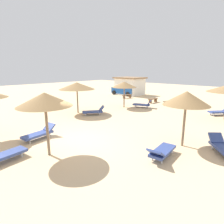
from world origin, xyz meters
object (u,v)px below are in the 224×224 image
Objects in this scene: parasol_5 at (77,86)px; lounger_0 at (223,147)px; parasol_1 at (45,100)px; parasol_4 at (124,85)px; beach_cabana at (130,86)px; lounger_6 at (162,151)px; bench_1 at (127,96)px; lounger_2 at (221,112)px; bench_2 at (153,100)px; lounger_4 at (143,104)px; bench_0 at (169,102)px; lounger_5 at (94,111)px; lounger_1 at (40,133)px; parasol_0 at (186,98)px; parked_car at (124,89)px; lounger_7 at (2,155)px.

lounger_0 is at bearing -1.47° from parasol_5.
parasol_4 is at bearing 112.26° from parasol_1.
beach_cabana is (-5.34, 7.79, -0.97)m from parasol_4.
bench_1 is at bearing 133.82° from lounger_6.
bench_2 is at bearing 170.33° from lounger_2.
beach_cabana is at bearing 135.96° from lounger_4.
bench_0 is at bearing 128.36° from lounger_0.
lounger_0 is 9.95m from lounger_5.
lounger_4 is 1.03× the size of lounger_5.
lounger_0 is 16.83m from bench_1.
lounger_4 reaches higher than lounger_1.
lounger_4 is at bearing 103.59° from parasol_1.
parasol_0 is 12.56m from bench_2.
parked_car is (-2.32, 2.25, 0.48)m from bench_1.
parasol_1 is at bearing -45.55° from parasol_5.
parasol_5 reaches higher than lounger_6.
parasol_0 is at bearing -41.48° from parked_car.
parasol_5 is at bearing 175.88° from parasol_0.
lounger_5 is (-1.29, -5.46, -0.00)m from lounger_4.
parasol_4 is at bearing 146.94° from parasol_0.
parasol_5 is 1.67× the size of lounger_5.
lounger_4 is 5.61m from lounger_5.
parasol_5 is 10.05m from bench_0.
parasol_0 is 0.70× the size of parked_car.
lounger_5 is (-4.16, 6.40, -2.25)m from parasol_1.
bench_0 is (4.36, 8.81, -2.07)m from parasol_5.
lounger_5 reaches higher than bench_1.
bench_0 is at bearing 54.10° from parasol_4.
lounger_2 is at bearing 65.24° from lounger_1.
beach_cabana reaches higher than lounger_4.
parasol_1 is 0.92× the size of parasol_5.
bench_1 is (-11.75, 12.24, 0.03)m from lounger_6.
parasol_4 is at bearing 101.87° from lounger_1.
lounger_2 is at bearing 90.72° from lounger_6.
parasol_5 is at bearing -116.40° from lounger_4.
parasol_4 reaches higher than lounger_7.
lounger_4 is (-6.91, 6.64, -2.14)m from parasol_0.
parasol_0 is 8.81m from lounger_2.
parasol_5 is 1.61× the size of lounger_6.
parasol_0 reaches higher than parked_car.
lounger_2 is at bearing 39.24° from parasol_5.
lounger_4 is 6.18m from bench_1.
parasol_5 is at bearing 123.28° from lounger_7.
parasol_4 is at bearing 92.90° from lounger_5.
bench_1 is (-7.04, 17.23, 0.03)m from lounger_7.
bench_1 is at bearing 112.22° from lounger_7.
bench_1 is (-3.47, 4.83, -1.97)m from parasol_4.
bench_2 is (4.30, -0.53, 0.00)m from bench_1.
lounger_2 is 10.82m from lounger_5.
parasol_4 is (-4.38, 10.69, -0.26)m from parasol_1.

